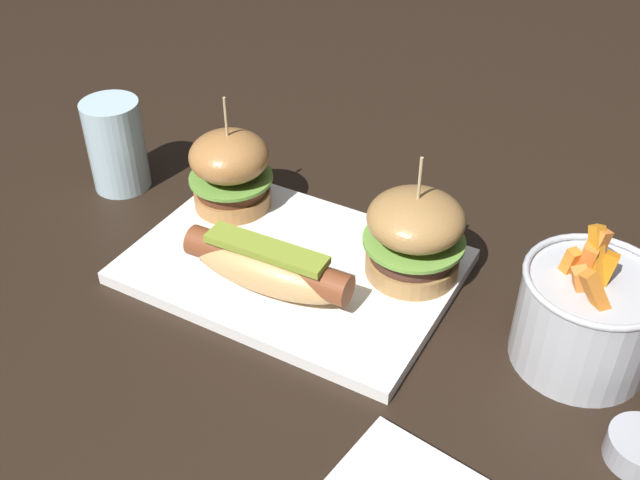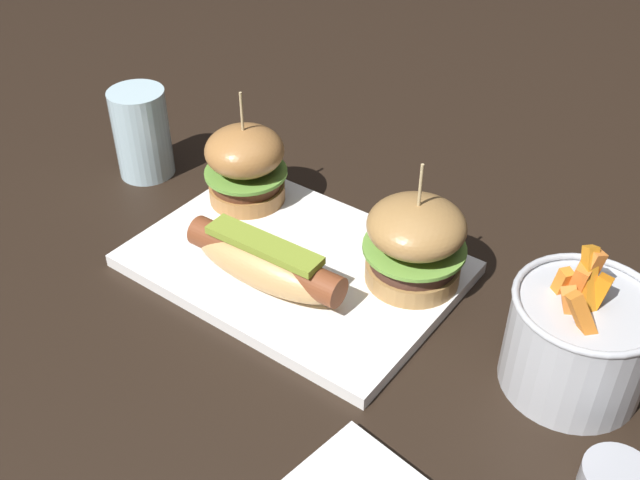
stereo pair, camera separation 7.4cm
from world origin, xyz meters
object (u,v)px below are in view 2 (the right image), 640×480
(slider_left, at_px, (245,165))
(water_glass, at_px, (142,133))
(hot_dog, at_px, (262,261))
(slider_right, at_px, (415,242))
(fries_bucket, at_px, (578,340))
(platter_main, at_px, (295,264))

(slider_left, relative_size, water_glass, 1.22)
(hot_dog, xyz_separation_m, water_glass, (-0.26, 0.09, 0.02))
(hot_dog, relative_size, slider_left, 1.31)
(hot_dog, bearing_deg, slider_right, 38.46)
(water_glass, bearing_deg, fries_bucket, -1.91)
(platter_main, xyz_separation_m, hot_dog, (-0.00, -0.05, 0.03))
(platter_main, height_order, slider_right, slider_right)
(platter_main, height_order, slider_left, slider_left)
(hot_dog, distance_m, fries_bucket, 0.30)
(slider_right, bearing_deg, platter_main, -158.00)
(platter_main, relative_size, fries_bucket, 2.33)
(slider_left, xyz_separation_m, water_glass, (-0.15, -0.02, -0.00))
(platter_main, bearing_deg, water_glass, 171.31)
(hot_dog, height_order, slider_right, slider_right)
(slider_right, bearing_deg, water_glass, -179.23)
(slider_right, height_order, water_glass, slider_right)
(hot_dog, bearing_deg, slider_left, 136.91)
(fries_bucket, bearing_deg, slider_right, 172.32)
(platter_main, bearing_deg, slider_right, 22.00)
(platter_main, bearing_deg, hot_dog, -94.06)
(slider_left, relative_size, slider_right, 1.00)
(platter_main, bearing_deg, slider_left, 153.75)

